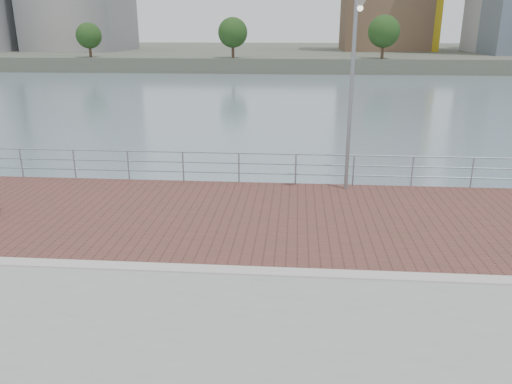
{
  "coord_description": "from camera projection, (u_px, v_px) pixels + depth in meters",
  "views": [
    {
      "loc": [
        1.0,
        -10.32,
        5.38
      ],
      "look_at": [
        0.0,
        2.0,
        1.3
      ],
      "focal_mm": 35.0,
      "sensor_mm": 36.0,
      "label": 1
    }
  ],
  "objects": [
    {
      "name": "street_lamp",
      "position": [
        355.0,
        51.0,
        15.54
      ],
      "size": [
        0.48,
        1.4,
        6.62
      ],
      "color": "gray",
      "rests_on": "brick_lane"
    },
    {
      "name": "curb",
      "position": [
        249.0,
        271.0,
        11.52
      ],
      "size": [
        40.0,
        0.4,
        0.06
      ],
      "primitive_type": "cube",
      "color": "#B7B5AD",
      "rests_on": "seawall"
    },
    {
      "name": "guardrail",
      "position": [
        267.0,
        165.0,
        17.94
      ],
      "size": [
        39.06,
        0.06,
        1.13
      ],
      "color": "#8C9EA8",
      "rests_on": "brick_lane"
    },
    {
      "name": "far_shore",
      "position": [
        294.0,
        53.0,
        127.73
      ],
      "size": [
        320.0,
        95.0,
        2.5
      ],
      "primitive_type": "cube",
      "color": "#4C5142",
      "rests_on": "ground"
    },
    {
      "name": "water",
      "position": [
        249.0,
        346.0,
        12.16
      ],
      "size": [
        400.0,
        400.0,
        0.0
      ],
      "primitive_type": "plane",
      "color": "slate",
      "rests_on": "ground"
    },
    {
      "name": "shoreline_trees",
      "position": [
        415.0,
        34.0,
        81.48
      ],
      "size": [
        169.31,
        5.21,
        6.95
      ],
      "color": "#473323",
      "rests_on": "far_shore"
    },
    {
      "name": "brick_lane",
      "position": [
        260.0,
        216.0,
        14.94
      ],
      "size": [
        40.0,
        6.8,
        0.02
      ],
      "primitive_type": "cube",
      "color": "brown",
      "rests_on": "seawall"
    }
  ]
}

